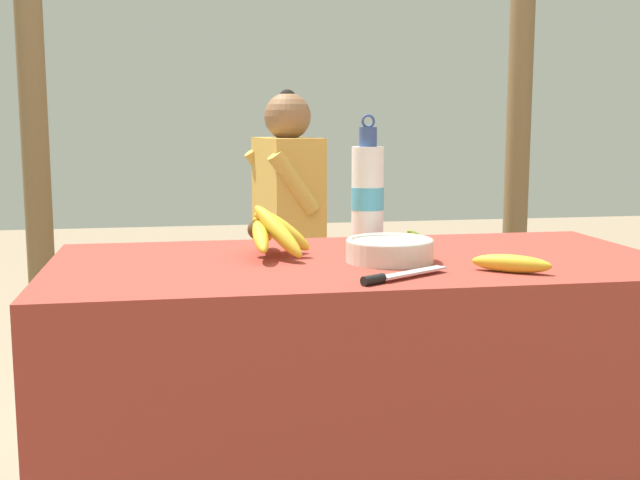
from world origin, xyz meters
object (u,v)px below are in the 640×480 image
at_px(banana_bunch_ripe, 273,230).
at_px(support_post_far, 521,47).
at_px(water_bottle, 368,195).
at_px(loose_banana_front, 511,264).
at_px(wooden_bench, 303,277).
at_px(seated_vendor, 276,211).
at_px(serving_bowl, 390,249).
at_px(support_post_near, 30,39).
at_px(banana_bunch_green, 417,241).
at_px(knife, 393,276).

relative_size(banana_bunch_ripe, support_post_far, 0.11).
height_order(water_bottle, loose_banana_front, water_bottle).
bearing_deg(wooden_bench, seated_vendor, -159.68).
bearing_deg(serving_bowl, water_bottle, 92.61).
bearing_deg(serving_bowl, support_post_near, 120.91).
relative_size(banana_bunch_ripe, banana_bunch_green, 1.23).
bearing_deg(loose_banana_front, serving_bowl, 141.72).
relative_size(serving_bowl, banana_bunch_green, 0.84).
bearing_deg(wooden_bench, knife, -92.42).
distance_m(seated_vendor, support_post_near, 1.25).
height_order(banana_bunch_ripe, wooden_bench, banana_bunch_ripe).
bearing_deg(banana_bunch_ripe, water_bottle, 13.96).
xyz_separation_m(banana_bunch_ripe, serving_bowl, (0.26, -0.13, -0.03)).
bearing_deg(wooden_bench, serving_bowl, -90.69).
bearing_deg(support_post_far, water_bottle, -124.85).
height_order(loose_banana_front, seated_vendor, seated_vendor).
height_order(serving_bowl, knife, serving_bowl).
bearing_deg(serving_bowl, knife, -103.36).
distance_m(water_bottle, knife, 0.43).
distance_m(knife, wooden_bench, 1.65).
xyz_separation_m(banana_bunch_ripe, support_post_far, (1.35, 1.64, 0.59)).
distance_m(serving_bowl, support_post_near, 2.15).
xyz_separation_m(knife, support_post_near, (-1.01, 1.98, 0.65)).
bearing_deg(wooden_bench, banana_bunch_green, 0.26).
bearing_deg(banana_bunch_green, wooden_bench, -179.74).
relative_size(water_bottle, banana_bunch_green, 1.41).
xyz_separation_m(seated_vendor, support_post_far, (1.18, 0.40, 0.69)).
bearing_deg(water_bottle, banana_bunch_ripe, -166.04).
relative_size(banana_bunch_green, support_post_near, 0.09).
relative_size(banana_bunch_ripe, serving_bowl, 1.45).
relative_size(water_bottle, support_post_far, 0.13).
relative_size(banana_bunch_ripe, seated_vendor, 0.26).
bearing_deg(banana_bunch_green, loose_banana_front, -99.93).
bearing_deg(knife, wooden_bench, 55.99).
height_order(banana_bunch_ripe, water_bottle, water_bottle).
bearing_deg(support_post_far, banana_bunch_green, -148.67).
height_order(knife, banana_bunch_green, knife).
relative_size(serving_bowl, support_post_near, 0.08).
distance_m(banana_bunch_ripe, support_post_near, 1.92).
bearing_deg(seated_vendor, wooden_bench, -170.08).
height_order(serving_bowl, wooden_bench, serving_bowl).
bearing_deg(banana_bunch_ripe, banana_bunch_green, 59.48).
bearing_deg(support_post_far, wooden_bench, -161.32).
height_order(serving_bowl, loose_banana_front, serving_bowl).
xyz_separation_m(water_bottle, seated_vendor, (-0.08, 1.17, -0.17)).
bearing_deg(water_bottle, banana_bunch_green, 67.43).
distance_m(water_bottle, support_post_near, 1.97).
height_order(loose_banana_front, wooden_bench, loose_banana_front).
height_order(loose_banana_front, support_post_far, support_post_far).
distance_m(banana_bunch_green, support_post_far, 1.08).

